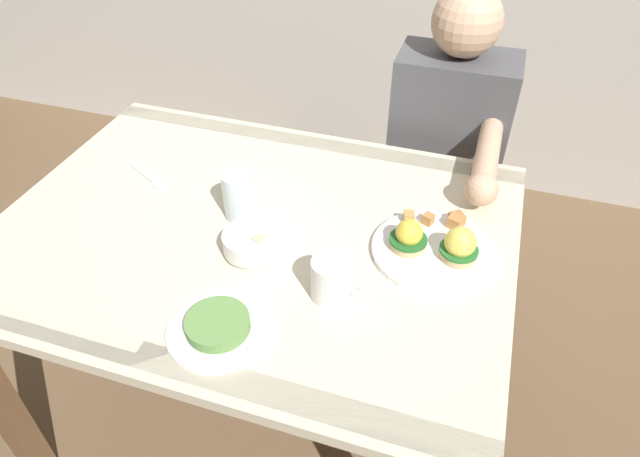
{
  "coord_description": "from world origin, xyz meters",
  "views": [
    {
      "loc": [
        0.46,
        -0.91,
        1.59
      ],
      "look_at": [
        0.17,
        0.0,
        0.78
      ],
      "focal_mm": 31.62,
      "sensor_mm": 36.0,
      "label": 1
    }
  ],
  "objects_px": {
    "eggs_benedict_plate": "(435,246)",
    "coffee_mug": "(332,278)",
    "side_plate": "(218,327)",
    "fruit_bowl": "(251,243)",
    "dining_table": "(256,260)",
    "water_glass_near": "(239,199)",
    "diner_person": "(445,153)",
    "fork": "(149,177)"
  },
  "relations": [
    {
      "from": "eggs_benedict_plate",
      "to": "coffee_mug",
      "type": "height_order",
      "value": "coffee_mug"
    },
    {
      "from": "side_plate",
      "to": "fruit_bowl",
      "type": "bearing_deg",
      "value": 97.07
    },
    {
      "from": "dining_table",
      "to": "coffee_mug",
      "type": "height_order",
      "value": "coffee_mug"
    },
    {
      "from": "fruit_bowl",
      "to": "water_glass_near",
      "type": "xyz_separation_m",
      "value": [
        -0.08,
        0.11,
        0.02
      ]
    },
    {
      "from": "coffee_mug",
      "to": "diner_person",
      "type": "bearing_deg",
      "value": 79.63
    },
    {
      "from": "fork",
      "to": "side_plate",
      "type": "distance_m",
      "value": 0.57
    },
    {
      "from": "diner_person",
      "to": "eggs_benedict_plate",
      "type": "bearing_deg",
      "value": -85.8
    },
    {
      "from": "fruit_bowl",
      "to": "coffee_mug",
      "type": "relative_size",
      "value": 1.08
    },
    {
      "from": "dining_table",
      "to": "water_glass_near",
      "type": "distance_m",
      "value": 0.17
    },
    {
      "from": "dining_table",
      "to": "fruit_bowl",
      "type": "bearing_deg",
      "value": -68.04
    },
    {
      "from": "coffee_mug",
      "to": "fruit_bowl",
      "type": "bearing_deg",
      "value": 161.47
    },
    {
      "from": "dining_table",
      "to": "water_glass_near",
      "type": "relative_size",
      "value": 10.12
    },
    {
      "from": "fruit_bowl",
      "to": "water_glass_near",
      "type": "bearing_deg",
      "value": 124.31
    },
    {
      "from": "diner_person",
      "to": "side_plate",
      "type": "bearing_deg",
      "value": -109.18
    },
    {
      "from": "dining_table",
      "to": "side_plate",
      "type": "bearing_deg",
      "value": -78.8
    },
    {
      "from": "coffee_mug",
      "to": "dining_table",
      "type": "bearing_deg",
      "value": 147.8
    },
    {
      "from": "water_glass_near",
      "to": "fork",
      "type": "bearing_deg",
      "value": 166.72
    },
    {
      "from": "fruit_bowl",
      "to": "fork",
      "type": "xyz_separation_m",
      "value": [
        -0.37,
        0.18,
        -0.03
      ]
    },
    {
      "from": "dining_table",
      "to": "fork",
      "type": "height_order",
      "value": "fork"
    },
    {
      "from": "eggs_benedict_plate",
      "to": "water_glass_near",
      "type": "relative_size",
      "value": 2.28
    },
    {
      "from": "eggs_benedict_plate",
      "to": "dining_table",
      "type": "bearing_deg",
      "value": -174.56
    },
    {
      "from": "fruit_bowl",
      "to": "fork",
      "type": "bearing_deg",
      "value": 153.7
    },
    {
      "from": "eggs_benedict_plate",
      "to": "side_plate",
      "type": "height_order",
      "value": "eggs_benedict_plate"
    },
    {
      "from": "water_glass_near",
      "to": "diner_person",
      "type": "relative_size",
      "value": 0.1
    },
    {
      "from": "fruit_bowl",
      "to": "side_plate",
      "type": "xyz_separation_m",
      "value": [
        0.03,
        -0.23,
        -0.02
      ]
    },
    {
      "from": "coffee_mug",
      "to": "water_glass_near",
      "type": "relative_size",
      "value": 0.94
    },
    {
      "from": "eggs_benedict_plate",
      "to": "fork",
      "type": "distance_m",
      "value": 0.76
    },
    {
      "from": "fruit_bowl",
      "to": "side_plate",
      "type": "distance_m",
      "value": 0.23
    },
    {
      "from": "dining_table",
      "to": "fork",
      "type": "xyz_separation_m",
      "value": [
        -0.34,
        0.1,
        0.11
      ]
    },
    {
      "from": "eggs_benedict_plate",
      "to": "diner_person",
      "type": "xyz_separation_m",
      "value": [
        -0.04,
        0.56,
        -0.11
      ]
    },
    {
      "from": "coffee_mug",
      "to": "fork",
      "type": "relative_size",
      "value": 0.77
    },
    {
      "from": "eggs_benedict_plate",
      "to": "fruit_bowl",
      "type": "xyz_separation_m",
      "value": [
        -0.39,
        -0.12,
        0.0
      ]
    },
    {
      "from": "fruit_bowl",
      "to": "dining_table",
      "type": "bearing_deg",
      "value": 111.96
    },
    {
      "from": "fork",
      "to": "diner_person",
      "type": "xyz_separation_m",
      "value": [
        0.71,
        0.5,
        -0.09
      ]
    },
    {
      "from": "dining_table",
      "to": "side_plate",
      "type": "height_order",
      "value": "side_plate"
    },
    {
      "from": "coffee_mug",
      "to": "water_glass_near",
      "type": "height_order",
      "value": "water_glass_near"
    },
    {
      "from": "coffee_mug",
      "to": "fork",
      "type": "bearing_deg",
      "value": 156.38
    },
    {
      "from": "fruit_bowl",
      "to": "side_plate",
      "type": "bearing_deg",
      "value": -82.93
    },
    {
      "from": "fork",
      "to": "dining_table",
      "type": "bearing_deg",
      "value": -16.76
    },
    {
      "from": "eggs_benedict_plate",
      "to": "fork",
      "type": "height_order",
      "value": "eggs_benedict_plate"
    },
    {
      "from": "water_glass_near",
      "to": "diner_person",
      "type": "xyz_separation_m",
      "value": [
        0.42,
        0.57,
        -0.14
      ]
    },
    {
      "from": "fork",
      "to": "side_plate",
      "type": "relative_size",
      "value": 0.72
    }
  ]
}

